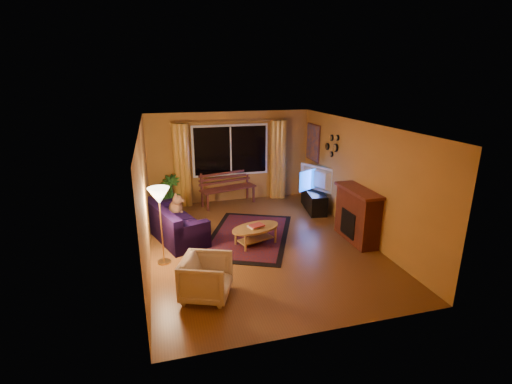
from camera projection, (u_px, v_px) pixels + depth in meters
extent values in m
cube|color=brown|center=(260.00, 243.00, 7.92)|extent=(4.50, 6.00, 0.02)
cube|color=white|center=(260.00, 125.00, 7.16)|extent=(4.50, 6.00, 0.02)
cube|color=#C28437|center=(230.00, 157.00, 10.31)|extent=(4.50, 0.02, 2.50)
cube|color=#C28437|center=(145.00, 196.00, 6.97)|extent=(0.02, 6.00, 2.50)
cube|color=#C28437|center=(359.00, 179.00, 8.11)|extent=(0.02, 6.00, 2.50)
cube|color=black|center=(231.00, 150.00, 10.19)|extent=(2.00, 0.02, 1.30)
cylinder|color=#BF8C3F|center=(230.00, 121.00, 9.91)|extent=(3.20, 0.03, 0.03)
cylinder|color=gold|center=(182.00, 166.00, 9.89)|extent=(0.36, 0.36, 2.24)
cylinder|color=gold|center=(278.00, 160.00, 10.57)|extent=(0.36, 0.36, 2.24)
cube|color=#55221B|center=(228.00, 196.00, 10.22)|extent=(1.62, 0.85, 0.47)
imported|color=#235B1E|center=(171.00, 193.00, 9.79)|extent=(0.68, 0.68, 0.92)
cube|color=black|center=(175.00, 222.00, 8.08)|extent=(1.36, 2.01, 0.75)
imported|color=beige|center=(206.00, 276.00, 5.88)|extent=(0.91, 0.94, 0.76)
cylinder|color=#BF8C3F|center=(161.00, 226.00, 6.86)|extent=(0.32, 0.32, 1.49)
cube|color=#661208|center=(249.00, 236.00, 8.25)|extent=(2.63, 3.11, 0.02)
cylinder|color=#AA7838|center=(256.00, 236.00, 7.80)|extent=(1.37, 1.37, 0.39)
cube|color=black|center=(314.00, 200.00, 9.82)|extent=(0.62, 1.30, 0.52)
imported|color=black|center=(315.00, 179.00, 9.65)|extent=(0.65, 1.08, 0.65)
cube|color=maroon|center=(357.00, 216.00, 7.90)|extent=(0.40, 1.20, 1.10)
cube|color=#CC6114|center=(313.00, 143.00, 10.23)|extent=(0.04, 0.76, 0.96)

